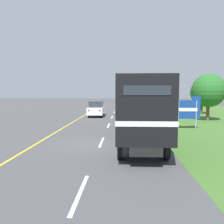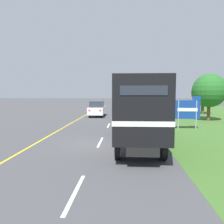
{
  "view_description": "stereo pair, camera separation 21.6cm",
  "coord_description": "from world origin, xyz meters",
  "px_view_note": "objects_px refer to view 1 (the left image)",
  "views": [
    {
      "loc": [
        1.24,
        -12.14,
        2.94
      ],
      "look_at": [
        0.3,
        7.3,
        1.2
      ],
      "focal_mm": 35.0,
      "sensor_mm": 36.0,
      "label": 1
    },
    {
      "loc": [
        1.45,
        -12.13,
        2.94
      ],
      "look_at": [
        0.3,
        7.3,
        1.2
      ],
      "focal_mm": 35.0,
      "sensor_mm": 36.0,
      "label": 2
    }
  ],
  "objects_px": {
    "highway_sign": "(188,110)",
    "delineator_post": "(165,130)",
    "lead_car_white": "(96,109)",
    "roadside_tree_mid": "(202,93)",
    "horse_trailer_truck": "(139,110)",
    "roadside_tree_near": "(209,91)"
  },
  "relations": [
    {
      "from": "lead_car_white",
      "to": "delineator_post",
      "type": "xyz_separation_m",
      "value": [
        5.97,
        -12.42,
        -0.46
      ]
    },
    {
      "from": "roadside_tree_near",
      "to": "delineator_post",
      "type": "xyz_separation_m",
      "value": [
        -6.2,
        -9.04,
        -2.63
      ]
    },
    {
      "from": "highway_sign",
      "to": "roadside_tree_mid",
      "type": "relative_size",
      "value": 0.59
    },
    {
      "from": "roadside_tree_near",
      "to": "delineator_post",
      "type": "distance_m",
      "value": 11.27
    },
    {
      "from": "highway_sign",
      "to": "roadside_tree_near",
      "type": "relative_size",
      "value": 0.55
    },
    {
      "from": "lead_car_white",
      "to": "roadside_tree_mid",
      "type": "relative_size",
      "value": 0.96
    },
    {
      "from": "roadside_tree_mid",
      "to": "delineator_post",
      "type": "bearing_deg",
      "value": -116.4
    },
    {
      "from": "highway_sign",
      "to": "delineator_post",
      "type": "bearing_deg",
      "value": -125.93
    },
    {
      "from": "horse_trailer_truck",
      "to": "roadside_tree_mid",
      "type": "bearing_deg",
      "value": 62.0
    },
    {
      "from": "lead_car_white",
      "to": "delineator_post",
      "type": "bearing_deg",
      "value": -64.32
    },
    {
      "from": "highway_sign",
      "to": "roadside_tree_mid",
      "type": "bearing_deg",
      "value": 66.42
    },
    {
      "from": "highway_sign",
      "to": "delineator_post",
      "type": "relative_size",
      "value": 2.8
    },
    {
      "from": "roadside_tree_near",
      "to": "roadside_tree_mid",
      "type": "bearing_deg",
      "value": 75.35
    },
    {
      "from": "horse_trailer_truck",
      "to": "roadside_tree_near",
      "type": "distance_m",
      "value": 14.06
    },
    {
      "from": "horse_trailer_truck",
      "to": "roadside_tree_mid",
      "type": "height_order",
      "value": "roadside_tree_mid"
    },
    {
      "from": "roadside_tree_near",
      "to": "roadside_tree_mid",
      "type": "distance_m",
      "value": 7.54
    },
    {
      "from": "roadside_tree_mid",
      "to": "delineator_post",
      "type": "xyz_separation_m",
      "value": [
        -8.11,
        -16.33,
        -2.42
      ]
    },
    {
      "from": "lead_car_white",
      "to": "highway_sign",
      "type": "bearing_deg",
      "value": -46.93
    },
    {
      "from": "lead_car_white",
      "to": "highway_sign",
      "type": "distance_m",
      "value": 12.36
    },
    {
      "from": "roadside_tree_mid",
      "to": "highway_sign",
      "type": "bearing_deg",
      "value": -113.58
    },
    {
      "from": "roadside_tree_mid",
      "to": "lead_car_white",
      "type": "bearing_deg",
      "value": -164.48
    },
    {
      "from": "horse_trailer_truck",
      "to": "roadside_tree_mid",
      "type": "relative_size",
      "value": 1.8
    }
  ]
}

